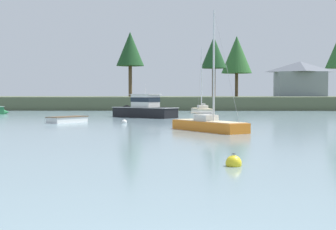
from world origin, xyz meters
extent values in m
cube|color=#4C563D|center=(0.00, 86.71, 0.95)|extent=(168.59, 43.97, 1.90)
cube|color=beige|center=(3.17, 54.77, 0.09)|extent=(2.55, 6.52, 0.98)
cube|color=#CCB78E|center=(3.17, 54.77, 0.60)|extent=(2.30, 6.12, 0.04)
cube|color=silver|center=(3.21, 54.45, 0.81)|extent=(1.30, 1.53, 0.38)
cylinder|color=silver|center=(3.10, 55.27, 4.28)|extent=(0.13, 0.13, 7.32)
cylinder|color=silver|center=(3.26, 54.01, 1.10)|extent=(0.42, 2.53, 0.10)
cylinder|color=silver|center=(3.26, 54.01, 1.15)|extent=(0.43, 2.28, 0.14)
cylinder|color=#999999|center=(2.94, 56.53, 4.25)|extent=(0.34, 2.54, 7.27)
cone|color=#236B3D|center=(-20.20, 52.16, 0.21)|extent=(2.48, 2.52, 1.88)
cube|color=black|center=(-3.04, 44.26, 0.23)|extent=(6.71, 5.84, 1.57)
cone|color=black|center=(-5.75, 46.33, 0.23)|extent=(2.69, 2.69, 1.92)
cube|color=silver|center=(-3.04, 44.26, 0.99)|extent=(6.87, 5.99, 0.05)
cube|color=silver|center=(-2.96, 44.20, 1.64)|extent=(2.89, 2.78, 1.25)
cube|color=#19232D|center=(-2.96, 44.20, 1.77)|extent=(2.95, 2.83, 0.45)
cube|color=beige|center=(-2.96, 44.20, 2.30)|extent=(3.28, 3.17, 0.06)
cylinder|color=silver|center=(-2.96, 44.20, 2.85)|extent=(0.03, 0.03, 1.04)
cube|color=white|center=(-8.74, 35.31, 0.14)|extent=(3.00, 3.51, 0.65)
cube|color=brown|center=(-8.74, 35.31, 0.46)|extent=(3.16, 3.68, 0.05)
cube|color=tan|center=(-8.74, 35.31, 0.42)|extent=(1.02, 0.74, 0.03)
cube|color=orange|center=(2.24, 26.02, 0.09)|extent=(4.61, 5.88, 1.02)
cube|color=#CCB78E|center=(2.24, 26.02, 0.62)|extent=(4.25, 5.48, 0.04)
cube|color=silver|center=(2.07, 26.27, 0.82)|extent=(1.55, 1.65, 0.36)
cylinder|color=silver|center=(2.50, 25.61, 4.03)|extent=(0.12, 0.12, 6.77)
cylinder|color=silver|center=(1.84, 26.62, 1.10)|extent=(1.41, 2.07, 0.10)
cylinder|color=silver|center=(1.84, 26.62, 1.15)|extent=(1.31, 1.89, 0.14)
cylinder|color=#999999|center=(3.17, 24.61, 4.00)|extent=(1.35, 2.04, 6.73)
sphere|color=yellow|center=(2.11, 10.83, 0.09)|extent=(0.52, 0.52, 0.52)
torus|color=#333338|center=(2.11, 10.83, 0.39)|extent=(0.12, 0.12, 0.02)
sphere|color=white|center=(-3.98, 34.41, 0.08)|extent=(0.43, 0.43, 0.43)
torus|color=#333338|center=(-3.98, 34.41, 0.33)|extent=(0.12, 0.12, 0.02)
cylinder|color=brown|center=(-8.31, 83.45, 6.33)|extent=(0.63, 0.63, 8.86)
cone|color=#1E4723|center=(-8.31, 83.45, 10.39)|extent=(4.93, 4.93, 6.02)
cylinder|color=brown|center=(6.02, 76.01, 5.66)|extent=(0.56, 0.56, 7.52)
cone|color=#1E4723|center=(6.02, 76.01, 9.12)|extent=(4.19, 4.19, 5.13)
cylinder|color=brown|center=(10.74, 84.77, 5.38)|extent=(0.57, 0.57, 6.96)
cone|color=#2D602D|center=(10.74, 84.77, 9.46)|extent=(5.47, 5.47, 6.68)
cube|color=gray|center=(24.51, 94.73, 4.33)|extent=(9.34, 6.29, 4.87)
pyramid|color=#565B66|center=(24.51, 94.73, 7.81)|extent=(10.09, 6.80, 2.07)
camera|label=1|loc=(0.37, -4.87, 2.27)|focal=53.06mm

